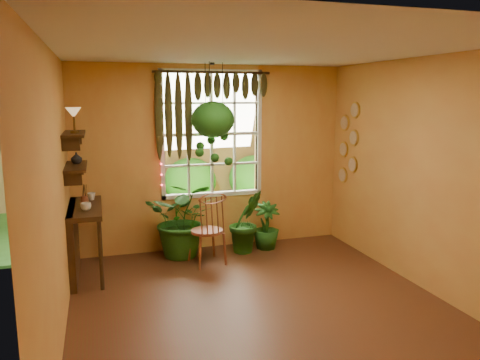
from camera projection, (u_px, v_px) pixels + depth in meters
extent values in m
plane|color=#512617|center=(264.00, 309.00, 5.00)|extent=(4.50, 4.50, 0.00)
plane|color=silver|center=(266.00, 49.00, 4.52)|extent=(4.50, 4.50, 0.00)
plane|color=gold|center=(212.00, 158.00, 6.88)|extent=(4.00, 0.00, 4.00)
plane|color=gold|center=(55.00, 198.00, 4.18)|extent=(0.00, 4.50, 4.50)
plane|color=gold|center=(429.00, 176.00, 5.34)|extent=(0.00, 4.50, 4.50)
cube|color=silver|center=(212.00, 134.00, 6.85)|extent=(1.52, 0.10, 1.86)
cube|color=white|center=(211.00, 134.00, 6.87)|extent=(1.38, 0.01, 1.78)
cylinder|color=#3B2610|center=(213.00, 72.00, 6.59)|extent=(1.70, 0.04, 0.04)
cube|color=#3B2610|center=(85.00, 208.00, 5.83)|extent=(0.40, 1.20, 0.06)
cube|color=#3B2610|center=(74.00, 242.00, 5.86)|extent=(0.08, 1.18, 0.90)
cylinder|color=#3B2610|center=(101.00, 255.00, 5.44)|extent=(0.05, 0.05, 0.86)
cylinder|color=#3B2610|center=(100.00, 229.00, 6.47)|extent=(0.05, 0.05, 0.86)
cube|color=#3B2610|center=(76.00, 167.00, 5.72)|extent=(0.25, 0.90, 0.04)
cube|color=#3B2610|center=(74.00, 134.00, 5.65)|extent=(0.25, 0.90, 0.04)
cube|color=#2A5317|center=(166.00, 187.00, 11.83)|extent=(14.00, 10.00, 0.04)
cube|color=olive|center=(177.00, 160.00, 9.97)|extent=(12.00, 0.10, 1.80)
plane|color=#8BBAE9|center=(155.00, 121.00, 13.24)|extent=(12.00, 0.00, 12.00)
cylinder|color=brown|center=(207.00, 231.00, 6.32)|extent=(0.51, 0.51, 0.04)
torus|color=brown|center=(212.00, 198.00, 6.07)|extent=(0.41, 0.11, 0.41)
imported|color=#144412|center=(183.00, 219.00, 6.58)|extent=(1.21, 1.13, 1.09)
imported|color=#144412|center=(246.00, 222.00, 6.78)|extent=(0.58, 0.51, 0.91)
imported|color=#144412|center=(266.00, 226.00, 6.95)|extent=(0.39, 0.39, 0.70)
ellipsoid|color=black|center=(213.00, 126.00, 6.46)|extent=(0.35, 0.35, 0.21)
ellipsoid|color=#144412|center=(213.00, 120.00, 6.44)|extent=(0.59, 0.59, 0.50)
imported|color=silver|center=(86.00, 207.00, 5.59)|extent=(0.13, 0.13, 0.10)
imported|color=beige|center=(91.00, 196.00, 6.15)|extent=(0.12, 0.12, 0.10)
cylinder|color=brown|center=(85.00, 200.00, 5.89)|extent=(0.09, 0.09, 0.11)
imported|color=#B2AD99|center=(76.00, 158.00, 5.84)|extent=(0.16, 0.16, 0.14)
cylinder|color=#553D18|center=(75.00, 132.00, 5.52)|extent=(0.10, 0.10, 0.03)
cylinder|color=#553D18|center=(74.00, 124.00, 5.50)|extent=(0.02, 0.02, 0.18)
cone|color=slate|center=(73.00, 113.00, 5.48)|extent=(0.18, 0.18, 0.12)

